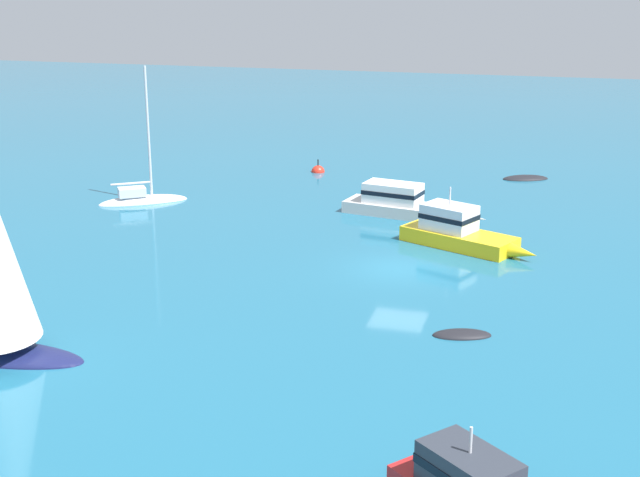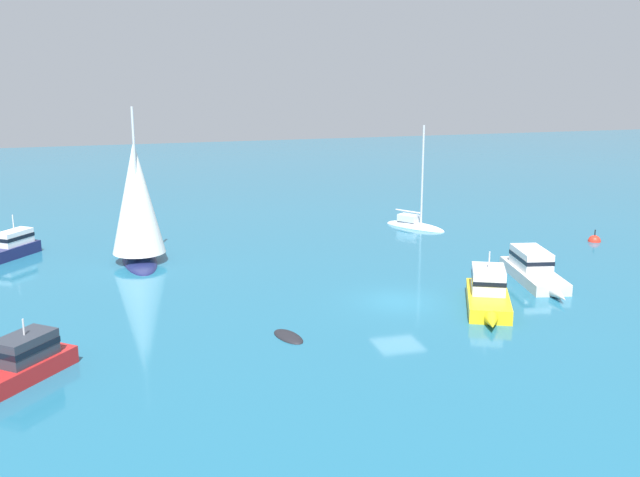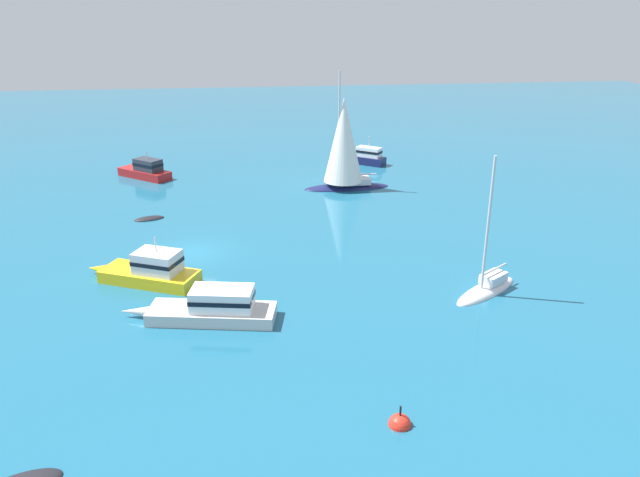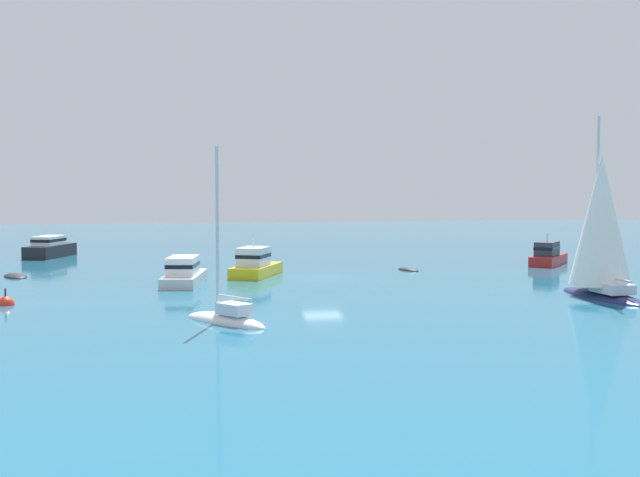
{
  "view_description": "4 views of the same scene",
  "coord_description": "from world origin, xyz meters",
  "px_view_note": "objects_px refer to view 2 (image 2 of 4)",
  "views": [
    {
      "loc": [
        -6.75,
        37.37,
        12.87
      ],
      "look_at": [
        3.86,
        -0.48,
        0.96
      ],
      "focal_mm": 49.6,
      "sensor_mm": 36.0,
      "label": 1
    },
    {
      "loc": [
        -36.57,
        14.51,
        12.89
      ],
      "look_at": [
        4.32,
        3.21,
        2.68
      ],
      "focal_mm": 42.9,
      "sensor_mm": 36.0,
      "label": 2
    },
    {
      "loc": [
        3.58,
        -36.85,
        15.16
      ],
      "look_at": [
        7.62,
        -4.77,
        2.47
      ],
      "focal_mm": 34.21,
      "sensor_mm": 36.0,
      "label": 3
    },
    {
      "loc": [
        53.9,
        -10.77,
        6.16
      ],
      "look_at": [
        -2.41,
        0.28,
        2.44
      ],
      "focal_mm": 47.35,
      "sensor_mm": 36.0,
      "label": 4
    }
  ],
  "objects_px": {
    "launch_1": "(488,293)",
    "motor_cruiser": "(17,365)",
    "motor_cruiser_1": "(9,247)",
    "launch": "(534,269)",
    "sloop": "(415,225)",
    "sailboat": "(137,206)",
    "tender_1": "(288,337)",
    "channel_buoy": "(594,241)"
  },
  "relations": [
    {
      "from": "launch_1",
      "to": "motor_cruiser",
      "type": "bearing_deg",
      "value": -56.89
    },
    {
      "from": "motor_cruiser_1",
      "to": "launch",
      "type": "bearing_deg",
      "value": 103.08
    },
    {
      "from": "sloop",
      "to": "sailboat",
      "type": "xyz_separation_m",
      "value": [
        -4.69,
        20.79,
        3.46
      ]
    },
    {
      "from": "launch",
      "to": "motor_cruiser_1",
      "type": "distance_m",
      "value": 33.18
    },
    {
      "from": "launch",
      "to": "tender_1",
      "type": "relative_size",
      "value": 3.39
    },
    {
      "from": "tender_1",
      "to": "motor_cruiser_1",
      "type": "relative_size",
      "value": 0.47
    },
    {
      "from": "launch",
      "to": "channel_buoy",
      "type": "relative_size",
      "value": 6.19
    },
    {
      "from": "motor_cruiser",
      "to": "motor_cruiser_1",
      "type": "distance_m",
      "value": 20.96
    },
    {
      "from": "sloop",
      "to": "sailboat",
      "type": "distance_m",
      "value": 21.59
    },
    {
      "from": "tender_1",
      "to": "channel_buoy",
      "type": "distance_m",
      "value": 28.25
    },
    {
      "from": "motor_cruiser_1",
      "to": "launch_1",
      "type": "xyz_separation_m",
      "value": [
        -17.32,
        -25.39,
        0.06
      ]
    },
    {
      "from": "sloop",
      "to": "motor_cruiser_1",
      "type": "height_order",
      "value": "sloop"
    },
    {
      "from": "motor_cruiser",
      "to": "channel_buoy",
      "type": "xyz_separation_m",
      "value": [
        14.56,
        -36.96,
        -0.71
      ]
    },
    {
      "from": "motor_cruiser",
      "to": "sloop",
      "type": "height_order",
      "value": "sloop"
    },
    {
      "from": "launch_1",
      "to": "channel_buoy",
      "type": "xyz_separation_m",
      "value": [
        11.08,
        -14.13,
        -0.76
      ]
    },
    {
      "from": "sailboat",
      "to": "launch",
      "type": "bearing_deg",
      "value": 62.48
    },
    {
      "from": "sloop",
      "to": "launch_1",
      "type": "bearing_deg",
      "value": -45.71
    },
    {
      "from": "sailboat",
      "to": "tender_1",
      "type": "height_order",
      "value": "sailboat"
    },
    {
      "from": "launch",
      "to": "sloop",
      "type": "distance_m",
      "value": 15.05
    },
    {
      "from": "motor_cruiser",
      "to": "channel_buoy",
      "type": "bearing_deg",
      "value": 151.12
    },
    {
      "from": "tender_1",
      "to": "channel_buoy",
      "type": "bearing_deg",
      "value": -80.05
    },
    {
      "from": "tender_1",
      "to": "launch_1",
      "type": "bearing_deg",
      "value": -98.59
    },
    {
      "from": "motor_cruiser",
      "to": "launch",
      "type": "relative_size",
      "value": 0.72
    },
    {
      "from": "sloop",
      "to": "motor_cruiser_1",
      "type": "relative_size",
      "value": 1.65
    },
    {
      "from": "motor_cruiser_1",
      "to": "sailboat",
      "type": "bearing_deg",
      "value": 105.23
    },
    {
      "from": "launch",
      "to": "channel_buoy",
      "type": "bearing_deg",
      "value": 139.14
    },
    {
      "from": "channel_buoy",
      "to": "motor_cruiser",
      "type": "bearing_deg",
      "value": 111.5
    },
    {
      "from": "sailboat",
      "to": "launch_1",
      "type": "distance_m",
      "value": 22.41
    },
    {
      "from": "motor_cruiser",
      "to": "launch",
      "type": "xyz_separation_m",
      "value": [
        7.21,
        -27.72,
        -0.01
      ]
    },
    {
      "from": "motor_cruiser",
      "to": "launch_1",
      "type": "bearing_deg",
      "value": 138.29
    },
    {
      "from": "motor_cruiser",
      "to": "motor_cruiser_1",
      "type": "relative_size",
      "value": 1.15
    },
    {
      "from": "motor_cruiser",
      "to": "channel_buoy",
      "type": "relative_size",
      "value": 4.44
    },
    {
      "from": "channel_buoy",
      "to": "launch",
      "type": "bearing_deg",
      "value": 128.48
    },
    {
      "from": "motor_cruiser",
      "to": "tender_1",
      "type": "bearing_deg",
      "value": 138.86
    },
    {
      "from": "motor_cruiser",
      "to": "sloop",
      "type": "relative_size",
      "value": 0.7
    },
    {
      "from": "sailboat",
      "to": "sloop",
      "type": "bearing_deg",
      "value": 100.14
    },
    {
      "from": "motor_cruiser",
      "to": "sailboat",
      "type": "bearing_deg",
      "value": -158.11
    },
    {
      "from": "launch",
      "to": "sailboat",
      "type": "xyz_separation_m",
      "value": [
        10.29,
        22.12,
        2.94
      ]
    },
    {
      "from": "sailboat",
      "to": "channel_buoy",
      "type": "distance_m",
      "value": 31.72
    },
    {
      "from": "sailboat",
      "to": "motor_cruiser_1",
      "type": "bearing_deg",
      "value": -114.59
    },
    {
      "from": "launch",
      "to": "sloop",
      "type": "xyz_separation_m",
      "value": [
        14.98,
        1.34,
        -0.51
      ]
    },
    {
      "from": "sailboat",
      "to": "launch_1",
      "type": "bearing_deg",
      "value": 48.31
    }
  ]
}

